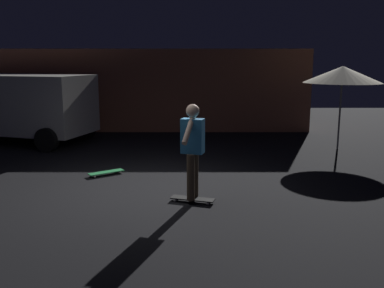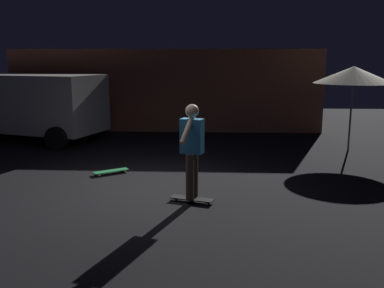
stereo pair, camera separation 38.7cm
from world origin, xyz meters
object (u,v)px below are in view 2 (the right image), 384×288
object	(u,v)px
skater	(192,145)
patio_umbrella	(354,75)
skateboard_spare	(111,171)
parked_van	(28,103)
skateboard_ridden	(192,199)

from	to	relation	value
skater	patio_umbrella	bearing A→B (deg)	47.73
patio_umbrella	skateboard_spare	size ratio (longest dim) A/B	3.05
skateboard_spare	parked_van	bearing A→B (deg)	132.40
parked_van	skater	xyz separation A→B (m)	(5.36, -5.58, -0.12)
patio_umbrella	skateboard_spare	distance (m)	6.87
parked_van	skateboard_spare	size ratio (longest dim) A/B	6.57
skateboard_spare	skateboard_ridden	bearing A→B (deg)	-43.35
parked_van	skateboard_spare	world-z (taller)	parked_van
parked_van	patio_umbrella	xyz separation A→B (m)	(9.45, -1.08, 0.91)
skateboard_ridden	skateboard_spare	size ratio (longest dim) A/B	1.07
skater	skateboard_spare	bearing A→B (deg)	136.65
parked_van	skateboard_ridden	xyz separation A→B (m)	(5.36, -5.58, -1.11)
patio_umbrella	skateboard_spare	bearing A→B (deg)	-155.53
parked_van	patio_umbrella	distance (m)	9.56
skateboard_spare	skater	distance (m)	2.78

